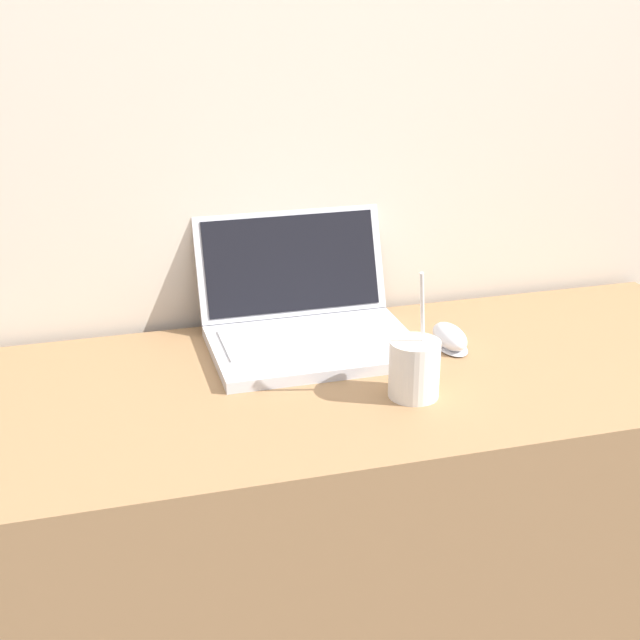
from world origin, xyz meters
The scene contains 5 objects.
wall_back centered at (0.00, 0.62, 1.25)m, with size 7.00×0.04×2.50m.
desk centered at (0.00, 0.29, 0.35)m, with size 1.38×0.58×0.70m.
laptop centered at (-0.08, 0.46, 0.75)m, with size 0.36×0.33×0.21m.
drink_cup centered at (0.03, 0.19, 0.75)m, with size 0.08×0.08×0.22m.
computer_mouse centered at (0.16, 0.36, 0.72)m, with size 0.05×0.11×0.04m.
Camera 1 is at (-0.47, -1.00, 1.34)m, focal length 50.00 mm.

